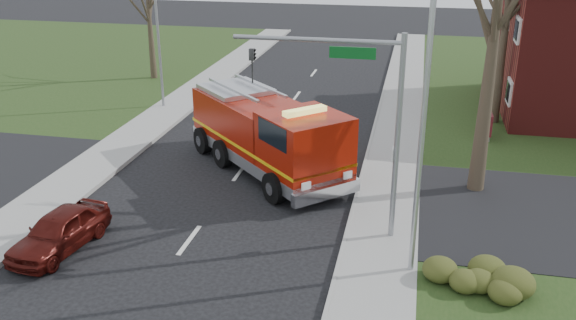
# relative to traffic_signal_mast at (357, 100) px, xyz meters

# --- Properties ---
(ground) EXTENTS (120.00, 120.00, 0.00)m
(ground) POSITION_rel_traffic_signal_mast_xyz_m (-5.21, -1.50, -4.71)
(ground) COLOR black
(ground) RESTS_ON ground
(sidewalk_right) EXTENTS (2.40, 80.00, 0.15)m
(sidewalk_right) POSITION_rel_traffic_signal_mast_xyz_m (0.99, -1.50, -4.63)
(sidewalk_right) COLOR #9A9A94
(sidewalk_right) RESTS_ON ground
(sidewalk_left) EXTENTS (2.40, 80.00, 0.15)m
(sidewalk_left) POSITION_rel_traffic_signal_mast_xyz_m (-11.41, -1.50, -4.63)
(sidewalk_left) COLOR #9A9A94
(sidewalk_left) RESTS_ON ground
(health_center_sign) EXTENTS (0.12, 2.00, 1.40)m
(health_center_sign) POSITION_rel_traffic_signal_mast_xyz_m (5.29, 11.00, -3.83)
(health_center_sign) COLOR #57141B
(health_center_sign) RESTS_ON ground
(hedge_corner) EXTENTS (2.80, 2.00, 0.90)m
(hedge_corner) POSITION_rel_traffic_signal_mast_xyz_m (3.79, -2.50, -4.13)
(hedge_corner) COLOR #353F17
(hedge_corner) RESTS_ON lawn_right
(traffic_signal_mast) EXTENTS (5.29, 0.18, 6.80)m
(traffic_signal_mast) POSITION_rel_traffic_signal_mast_xyz_m (0.00, 0.00, 0.00)
(traffic_signal_mast) COLOR gray
(traffic_signal_mast) RESTS_ON ground
(streetlight_pole) EXTENTS (1.48, 0.16, 8.40)m
(streetlight_pole) POSITION_rel_traffic_signal_mast_xyz_m (1.93, -2.00, -0.16)
(streetlight_pole) COLOR #B7BABF
(streetlight_pole) RESTS_ON ground
(utility_pole_far) EXTENTS (0.14, 0.14, 7.00)m
(utility_pole_far) POSITION_rel_traffic_signal_mast_xyz_m (-12.01, 12.50, -1.21)
(utility_pole_far) COLOR gray
(utility_pole_far) RESTS_ON ground
(fire_engine) EXTENTS (7.99, 8.05, 3.42)m
(fire_engine) POSITION_rel_traffic_signal_mast_xyz_m (-4.06, 4.86, -3.16)
(fire_engine) COLOR maroon
(fire_engine) RESTS_ON ground
(parked_car_maroon) EXTENTS (2.06, 3.99, 1.30)m
(parked_car_maroon) POSITION_rel_traffic_signal_mast_xyz_m (-9.01, -2.89, -4.06)
(parked_car_maroon) COLOR #470F0B
(parked_car_maroon) RESTS_ON ground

